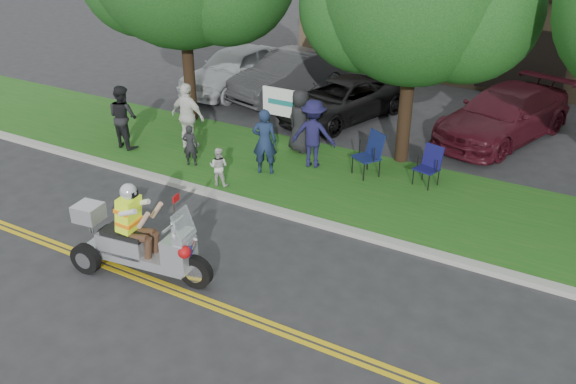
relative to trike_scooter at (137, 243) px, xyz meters
The scene contains 21 objects.
ground 2.21m from the trike_scooter, ahead, with size 120.00×120.00×0.00m, color #28282B.
centerline_near 2.19m from the trike_scooter, ahead, with size 60.00×0.10×0.01m, color gold.
centerline_far 2.18m from the trike_scooter, ahead, with size 60.00×0.10×0.01m, color gold.
curb 4.03m from the trike_scooter, 58.70° to the left, with size 60.00×0.25×0.12m, color #A8A89E.
grass_verge 5.96m from the trike_scooter, 69.56° to the left, with size 60.00×4.00×0.10m, color #1B5516.
commercial_building 19.80m from the trike_scooter, 78.11° to the left, with size 18.00×8.20×4.00m.
business_sign 7.03m from the trike_scooter, 96.80° to the left, with size 1.25×0.06×1.75m.
trike_scooter is the anchor object (origin of this frame).
lawn_chair_a 6.65m from the trike_scooter, 70.76° to the left, with size 0.84×0.85×1.14m.
lawn_chair_b 7.46m from the trike_scooter, 60.42° to the left, with size 0.65×0.67×1.00m.
spectator_adult_left 5.03m from the trike_scooter, 92.55° to the left, with size 0.63×0.41×1.73m, color #192646.
spectator_adult_mid 6.49m from the trike_scooter, 135.43° to the left, with size 0.87×0.68×1.79m, color black.
spectator_adult_right 6.17m from the trike_scooter, 118.90° to the left, with size 1.10×0.46×1.88m, color white.
spectator_chair_a 6.07m from the trike_scooter, 83.75° to the left, with size 1.18×0.68×1.82m, color #19163F.
spectator_chair_b 6.75m from the trike_scooter, 91.13° to the left, with size 0.87×0.57×1.78m, color black.
child_left 4.95m from the trike_scooter, 116.21° to the left, with size 0.41×0.27×1.13m, color black.
child_right 3.90m from the trike_scooter, 102.06° to the left, with size 0.48×0.38×0.99m, color silver.
parked_car_far_left 12.02m from the trike_scooter, 115.24° to the left, with size 1.94×4.82×1.64m, color silver.
parked_car_left 11.59m from the trike_scooter, 105.00° to the left, with size 1.69×4.84×1.60m, color #2D2D30.
parked_car_mid 9.95m from the trike_scooter, 92.47° to the left, with size 2.14×4.64×1.29m, color black.
parked_car_right 11.71m from the trike_scooter, 67.31° to the left, with size 2.12×5.22×1.52m, color #46101C.
Camera 1 is at (5.44, -7.58, 6.79)m, focal length 38.00 mm.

